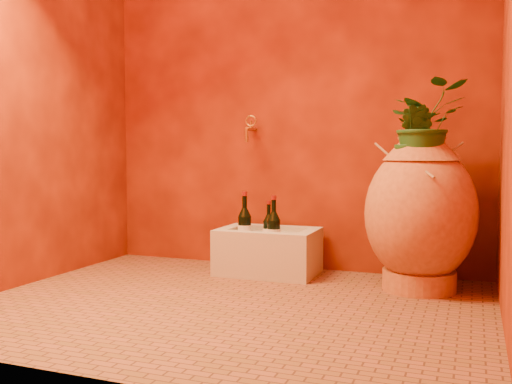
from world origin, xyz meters
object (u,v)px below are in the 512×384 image
at_px(wine_bottle_b, 245,228).
at_px(amphora, 420,213).
at_px(wall_tap, 250,128).
at_px(stone_basin, 268,252).
at_px(wine_bottle_a, 274,231).
at_px(wine_bottle_c, 269,231).

bearing_deg(wine_bottle_b, amphora, -5.41).
bearing_deg(wall_tap, amphora, -13.38).
relative_size(stone_basin, wine_bottle_b, 1.71).
height_order(amphora, wall_tap, wall_tap).
relative_size(wine_bottle_a, wine_bottle_b, 0.96).
distance_m(wine_bottle_b, wine_bottle_c, 0.15).
bearing_deg(wine_bottle_a, wine_bottle_b, 163.80).
distance_m(wine_bottle_c, wall_tap, 0.68).
bearing_deg(stone_basin, wall_tap, 138.88).
height_order(stone_basin, wine_bottle_c, wine_bottle_c).
bearing_deg(wine_bottle_c, stone_basin, -72.72).
height_order(wine_bottle_a, wine_bottle_c, wine_bottle_a).
height_order(wine_bottle_a, wall_tap, wall_tap).
bearing_deg(wall_tap, wine_bottle_b, -80.65).
xyz_separation_m(wine_bottle_c, wall_tap, (-0.16, 0.09, 0.65)).
bearing_deg(wine_bottle_c, wine_bottle_a, -58.69).
bearing_deg(stone_basin, wine_bottle_a, -46.76).
relative_size(stone_basin, wine_bottle_a, 1.78).
relative_size(wine_bottle_b, wall_tap, 2.00).
relative_size(wine_bottle_a, wine_bottle_c, 1.15).
bearing_deg(amphora, wall_tap, 166.62).
height_order(wine_bottle_c, wall_tap, wall_tap).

